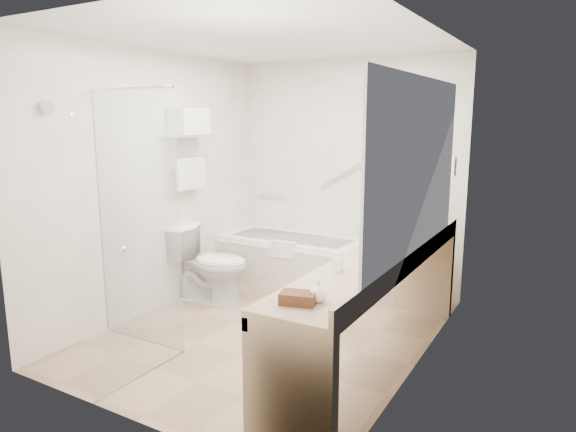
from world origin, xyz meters
The scene contains 25 objects.
floor centered at (0.00, 0.00, 0.00)m, with size 3.20×3.20×0.00m, color #9D7E61.
ceiling centered at (0.00, 0.00, 2.50)m, with size 2.60×3.20×0.10m, color silver.
wall_back centered at (0.00, 1.60, 1.25)m, with size 2.60×0.10×2.50m, color white.
wall_front centered at (0.00, -1.60, 1.25)m, with size 2.60×0.10×2.50m, color white.
wall_left centered at (-1.30, 0.00, 1.25)m, with size 0.10×3.20×2.50m, color white.
wall_right centered at (1.30, 0.00, 1.25)m, with size 0.10×3.20×2.50m, color white.
bathtub centered at (-0.50, 1.24, 0.28)m, with size 1.60×0.73×0.59m.
grab_bar_short centered at (-0.95, 1.56, 0.95)m, with size 0.03×0.03×0.40m, color silver.
grab_bar_long centered at (-0.05, 1.56, 1.25)m, with size 0.03×0.03×0.60m, color silver.
shower_enclosure centered at (-0.63, -0.93, 1.07)m, with size 0.96×0.91×2.11m.
towel_shelf centered at (-1.17, 0.35, 1.75)m, with size 0.24×0.55×0.81m.
vanity_counter centered at (1.02, -0.15, 0.64)m, with size 0.55×2.70×0.95m.
sink centered at (1.05, 0.25, 0.82)m, with size 0.40×0.52×0.14m, color white.
faucet centered at (1.20, 0.25, 0.93)m, with size 0.03×0.03×0.14m, color silver.
mirror centered at (1.29, -0.15, 1.55)m, with size 0.02×2.00×1.20m, color #A5ABB1.
hairdryer_unit centered at (1.25, 1.05, 1.45)m, with size 0.08×0.10×0.18m, color white.
toilet centered at (-0.95, 0.36, 0.39)m, with size 0.45×0.80×0.79m, color white.
amenity_basket centered at (0.97, -1.26, 0.88)m, with size 0.20×0.13×0.07m, color #4F2D1C.
soap_bottle_a centered at (0.90, -0.58, 0.88)m, with size 0.06×0.13×0.06m, color white.
soap_bottle_b centered at (1.05, -1.18, 0.90)m, with size 0.10×0.13×0.10m, color white.
water_bottle_left centered at (0.96, 0.85, 0.95)m, with size 0.07×0.07×0.21m.
water_bottle_mid centered at (1.00, 1.10, 0.95)m, with size 0.07×0.07×0.22m.
water_bottle_right centered at (0.89, 0.64, 0.93)m, with size 0.05×0.05×0.17m.
drinking_glass_near centered at (1.00, 0.99, 0.90)m, with size 0.08×0.08×0.10m, color silver.
drinking_glass_far centered at (0.97, 0.44, 0.90)m, with size 0.08×0.08×0.10m, color silver.
Camera 1 is at (2.29, -3.65, 1.87)m, focal length 32.00 mm.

